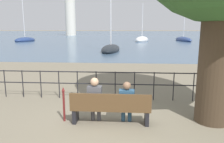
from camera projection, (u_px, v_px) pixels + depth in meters
The scene contains 12 objects.
ground_plane at pixel (111, 123), 6.10m from camera, with size 1000.00×1000.00×0.00m, color #7A705B.
harbor_water at pixel (128, 33), 163.58m from camera, with size 600.00×300.00×0.01m.
park_bench at pixel (110, 108), 5.95m from camera, with size 2.18×0.45×0.90m.
seated_person_left at pixel (95, 98), 6.01m from camera, with size 0.39×0.35×1.29m.
seated_person_right at pixel (127, 100), 5.96m from camera, with size 0.41×0.35×1.19m.
promenade_railing at pixel (115, 81), 8.03m from camera, with size 12.76×0.04×1.05m.
closed_umbrella at pixel (64, 102), 6.11m from camera, with size 0.09×0.09×1.00m.
sailboat_0 at pixel (142, 40), 45.96m from camera, with size 4.02×6.40×8.23m.
sailboat_1 at pixel (183, 40), 47.80m from camera, with size 2.78×8.71×10.07m.
sailboat_2 at pixel (25, 40), 46.22m from camera, with size 3.82×5.94×13.00m.
sailboat_3 at pixel (111, 49), 26.06m from camera, with size 2.31×7.21×10.38m.
harbor_lighthouse at pixel (70, 10), 88.32m from camera, with size 4.14×4.14×22.24m.
Camera 1 is at (0.46, -5.69, 2.57)m, focal length 35.00 mm.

